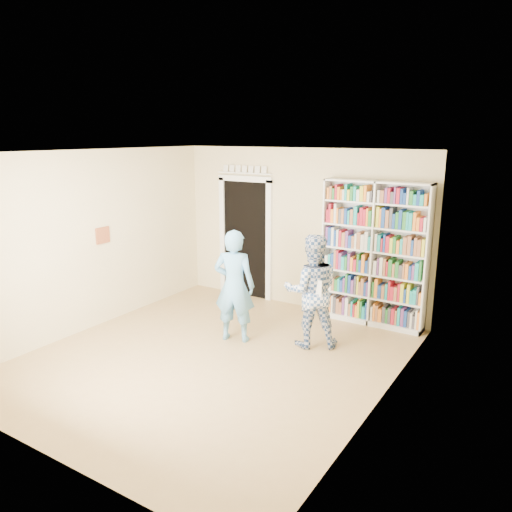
{
  "coord_description": "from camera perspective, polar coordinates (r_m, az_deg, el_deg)",
  "views": [
    {
      "loc": [
        3.76,
        -4.92,
        2.92
      ],
      "look_at": [
        0.12,
        0.9,
        1.23
      ],
      "focal_mm": 35.0,
      "sensor_mm": 36.0,
      "label": 1
    }
  ],
  "objects": [
    {
      "name": "floor",
      "position": [
        6.84,
        -4.92,
        -11.5
      ],
      "size": [
        5.0,
        5.0,
        0.0
      ],
      "primitive_type": "plane",
      "color": "#A68150",
      "rests_on": "ground"
    },
    {
      "name": "ceiling",
      "position": [
        6.19,
        -5.44,
        11.72
      ],
      "size": [
        5.0,
        5.0,
        0.0
      ],
      "primitive_type": "plane",
      "rotation": [
        3.14,
        0.0,
        0.0
      ],
      "color": "white",
      "rests_on": "wall_back"
    },
    {
      "name": "wall_back",
      "position": [
        8.46,
        5.11,
        3.06
      ],
      "size": [
        4.5,
        0.0,
        4.5
      ],
      "primitive_type": "plane",
      "rotation": [
        1.57,
        0.0,
        0.0
      ],
      "color": "beige",
      "rests_on": "floor"
    },
    {
      "name": "wall_left",
      "position": [
        7.92,
        -18.27,
        1.68
      ],
      "size": [
        0.0,
        5.0,
        5.0
      ],
      "primitive_type": "plane",
      "rotation": [
        1.57,
        0.0,
        1.57
      ],
      "color": "beige",
      "rests_on": "floor"
    },
    {
      "name": "wall_right",
      "position": [
        5.38,
        14.36,
        -3.6
      ],
      "size": [
        0.0,
        5.0,
        5.0
      ],
      "primitive_type": "plane",
      "rotation": [
        1.57,
        0.0,
        -1.57
      ],
      "color": "beige",
      "rests_on": "floor"
    },
    {
      "name": "bookshelf",
      "position": [
        7.86,
        13.35,
        0.28
      ],
      "size": [
        1.63,
        0.31,
        2.24
      ],
      "rotation": [
        0.0,
        0.0,
        0.4
      ],
      "color": "white",
      "rests_on": "floor"
    },
    {
      "name": "doorway",
      "position": [
        9.02,
        -1.22,
        2.68
      ],
      "size": [
        1.1,
        0.08,
        2.43
      ],
      "color": "black",
      "rests_on": "floor"
    },
    {
      "name": "wall_art",
      "position": [
        8.02,
        -17.11,
        2.28
      ],
      "size": [
        0.03,
        0.25,
        0.25
      ],
      "primitive_type": "cube",
      "color": "brown",
      "rests_on": "wall_left"
    },
    {
      "name": "man_blue",
      "position": [
        7.1,
        -2.49,
        -3.44
      ],
      "size": [
        0.68,
        0.55,
        1.63
      ],
      "primitive_type": "imported",
      "rotation": [
        0.0,
        0.0,
        3.45
      ],
      "color": "#5FA3D4",
      "rests_on": "floor"
    },
    {
      "name": "man_plaid",
      "position": [
        6.96,
        6.37,
        -4.0
      ],
      "size": [
        0.98,
        0.93,
        1.6
      ],
      "primitive_type": "imported",
      "rotation": [
        0.0,
        0.0,
        3.7
      ],
      "color": "navy",
      "rests_on": "floor"
    },
    {
      "name": "paper_sheet",
      "position": [
        6.72,
        6.76,
        -3.8
      ],
      "size": [
        0.19,
        0.02,
        0.27
      ],
      "primitive_type": "cube",
      "rotation": [
        0.0,
        0.0,
        0.06
      ],
      "color": "white",
      "rests_on": "man_plaid"
    }
  ]
}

